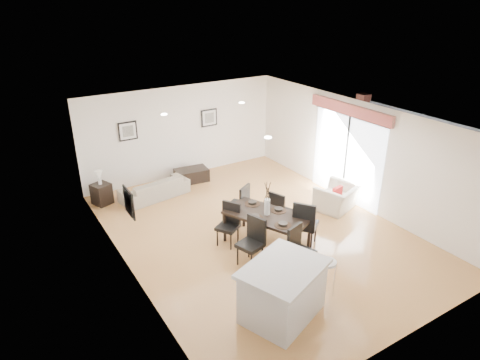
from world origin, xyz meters
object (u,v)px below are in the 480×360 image
coffee_table (192,175)px  kitchen_island (283,291)px  dining_chair_wnear (253,239)px  dining_chair_efar (279,208)px  sofa (155,188)px  dining_table (267,217)px  dining_chair_head (298,247)px  bar_stool (327,266)px  dining_chair_foot (241,202)px  armchair (337,197)px  dining_chair_wfar (229,221)px  dining_chair_enear (305,222)px  side_table (102,194)px

coffee_table → kitchen_island: kitchen_island is taller
dining_chair_wnear → dining_chair_efar: 1.53m
dining_chair_wnear → kitchen_island: dining_chair_wnear is taller
sofa → dining_table: 3.73m
sofa → dining_table: bearing=100.3°
dining_chair_head → bar_stool: bearing=-111.5°
dining_chair_foot → bar_stool: 3.11m
armchair → kitchen_island: 4.28m
coffee_table → bar_stool: bearing=-85.5°
dining_chair_wfar → dining_table: bearing=21.5°
coffee_table → kitchen_island: size_ratio=0.55×
sofa → dining_chair_head: dining_chair_head is taller
dining_chair_enear → dining_table: bearing=16.3°
bar_stool → armchair: bearing=43.1°
bar_stool → dining_chair_wnear: bearing=109.4°
dining_chair_foot → kitchen_island: size_ratio=0.57×
dining_chair_head → dining_chair_wnear: bearing=113.9°
armchair → side_table: 6.08m
dining_chair_foot → coffee_table: size_ratio=1.04×
coffee_table → side_table: 2.64m
dining_chair_wfar → dining_chair_head: 1.73m
dining_table → dining_chair_efar: bearing=8.7°
dining_chair_efar → dining_chair_wfar: bearing=67.3°
dining_chair_efar → side_table: dining_chair_efar is taller
dining_chair_foot → dining_chair_wfar: bearing=13.1°
dining_table → dining_chair_head: bearing=-115.9°
dining_chair_efar → dining_chair_head: (-0.67, -1.54, 0.03)m
sofa → side_table: 1.36m
dining_table → dining_chair_wnear: (-0.64, -0.42, -0.10)m
dining_chair_foot → bar_stool: dining_chair_foot is taller
armchair → dining_chair_efar: size_ratio=1.08×
dining_table → armchair: bearing=-15.1°
sofa → dining_chair_enear: 4.43m
kitchen_island → dining_chair_foot: bearing=49.5°
dining_chair_head → side_table: 5.60m
kitchen_island → dining_chair_efar: bearing=33.7°
dining_table → dining_chair_foot: bearing=63.3°
dining_chair_efar → side_table: bearing=22.8°
dining_table → dining_chair_efar: (0.64, 0.42, -0.15)m
dining_table → dining_chair_head: size_ratio=2.05×
kitchen_island → dining_chair_enear: bearing=20.0°
dining_table → coffee_table: size_ratio=2.14×
kitchen_island → sofa: bearing=70.6°
dining_chair_wnear → dining_chair_wfar: size_ratio=1.07×
dining_chair_enear → dining_chair_foot: (-0.60, 1.63, -0.06)m
kitchen_island → bar_stool: kitchen_island is taller
dining_chair_enear → sofa: bearing=-10.8°
dining_table → dining_chair_wfar: bearing=118.2°
armchair → dining_chair_foot: 2.55m
armchair → bar_stool: (-2.56, -2.40, 0.31)m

